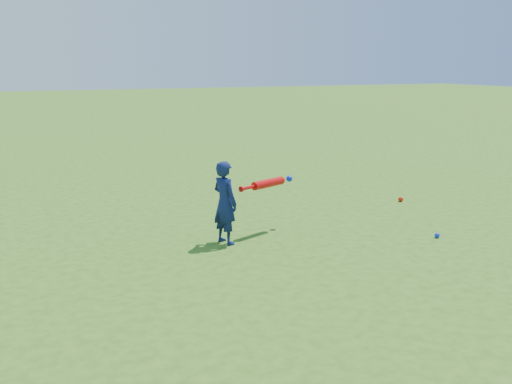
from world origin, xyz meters
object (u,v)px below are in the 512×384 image
bat_swing (270,183)px  child (225,203)px  ground_ball_red (401,199)px  ground_ball_blue (437,235)px

bat_swing → child: bearing=175.4°
ground_ball_red → child: bearing=-165.8°
child → bat_swing: 0.70m
ground_ball_blue → bat_swing: (-1.66, 1.04, 0.57)m
ground_ball_red → ground_ball_blue: size_ratio=1.20×
ground_ball_red → ground_ball_blue: (-0.76, -1.61, -0.01)m
ground_ball_blue → bat_swing: bearing=148.0°
child → ground_ball_blue: 2.50m
child → ground_ball_blue: (2.32, -0.84, -0.44)m
ground_ball_red → ground_ball_blue: 1.78m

